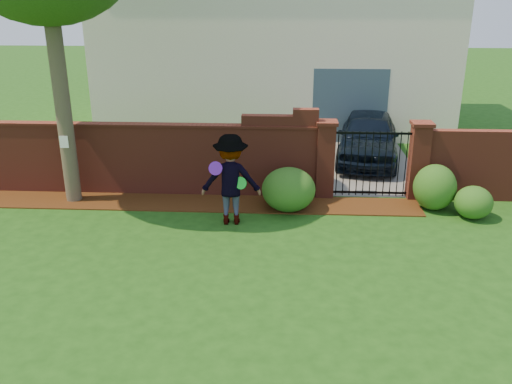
# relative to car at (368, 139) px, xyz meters

# --- Properties ---
(ground) EXTENTS (80.00, 80.00, 0.01)m
(ground) POSITION_rel_car_xyz_m (-3.82, -6.84, -0.72)
(ground) COLOR #1C4912
(ground) RESTS_ON ground
(mulch_bed) EXTENTS (11.10, 1.08, 0.03)m
(mulch_bed) POSITION_rel_car_xyz_m (-4.77, -3.50, -0.70)
(mulch_bed) COLOR #3A1D0A
(mulch_bed) RESTS_ON ground
(brick_wall) EXTENTS (8.70, 0.31, 2.16)m
(brick_wall) POSITION_rel_car_xyz_m (-5.83, -2.84, 0.21)
(brick_wall) COLOR maroon
(brick_wall) RESTS_ON ground
(brick_wall_return) EXTENTS (4.00, 0.25, 1.70)m
(brick_wall_return) POSITION_rel_car_xyz_m (2.78, -2.84, 0.14)
(brick_wall_return) COLOR maroon
(brick_wall_return) RESTS_ON ground
(pillar_left) EXTENTS (0.50, 0.50, 1.88)m
(pillar_left) POSITION_rel_car_xyz_m (-1.42, -2.84, 0.24)
(pillar_left) COLOR maroon
(pillar_left) RESTS_ON ground
(pillar_right) EXTENTS (0.50, 0.50, 1.88)m
(pillar_right) POSITION_rel_car_xyz_m (0.78, -2.84, 0.24)
(pillar_right) COLOR maroon
(pillar_right) RESTS_ON ground
(iron_gate) EXTENTS (1.78, 0.03, 1.60)m
(iron_gate) POSITION_rel_car_xyz_m (-0.32, -2.84, 0.14)
(iron_gate) COLOR black
(iron_gate) RESTS_ON ground
(driveway) EXTENTS (3.20, 8.00, 0.01)m
(driveway) POSITION_rel_car_xyz_m (-0.32, 1.16, -0.71)
(driveway) COLOR slate
(driveway) RESTS_ON ground
(house) EXTENTS (12.40, 6.40, 6.30)m
(house) POSITION_rel_car_xyz_m (-2.81, 5.16, 2.45)
(house) COLOR #F3E9CC
(house) RESTS_ON ground
(car) EXTENTS (2.32, 4.39, 1.42)m
(car) POSITION_rel_car_xyz_m (0.00, 0.00, 0.00)
(car) COLOR black
(car) RESTS_ON ground
(paper_notice) EXTENTS (0.20, 0.01, 0.28)m
(paper_notice) POSITION_rel_car_xyz_m (-7.42, -3.63, 0.79)
(paper_notice) COLOR white
(paper_notice) RESTS_ON tree
(shrub_left) EXTENTS (1.22, 1.22, 1.00)m
(shrub_left) POSITION_rel_car_xyz_m (-2.29, -3.77, -0.21)
(shrub_left) COLOR #1C5419
(shrub_left) RESTS_ON ground
(shrub_middle) EXTENTS (0.97, 0.97, 1.06)m
(shrub_middle) POSITION_rel_car_xyz_m (1.04, -3.52, -0.18)
(shrub_middle) COLOR #1C5419
(shrub_middle) RESTS_ON ground
(shrub_right) EXTENTS (0.82, 0.82, 0.73)m
(shrub_right) POSITION_rel_car_xyz_m (1.78, -4.01, -0.35)
(shrub_right) COLOR #1C5419
(shrub_right) RESTS_ON ground
(man) EXTENTS (1.30, 0.78, 1.97)m
(man) POSITION_rel_car_xyz_m (-3.52, -4.58, 0.27)
(man) COLOR gray
(man) RESTS_ON ground
(frisbee_purple) EXTENTS (0.30, 0.17, 0.29)m
(frisbee_purple) POSITION_rel_car_xyz_m (-3.80, -4.82, 0.61)
(frisbee_purple) COLOR purple
(frisbee_purple) RESTS_ON man
(frisbee_green) EXTENTS (0.27, 0.17, 0.27)m
(frisbee_green) POSITION_rel_car_xyz_m (-3.29, -4.73, 0.27)
(frisbee_green) COLOR green
(frisbee_green) RESTS_ON man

